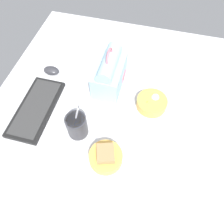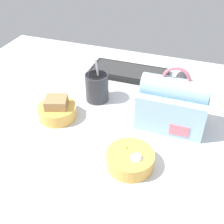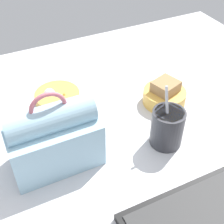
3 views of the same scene
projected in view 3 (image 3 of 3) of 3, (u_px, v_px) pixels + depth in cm
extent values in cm
cube|color=silver|center=(124.00, 128.00, 89.40)|extent=(140.00, 110.00, 2.00)
cube|color=black|center=(199.00, 215.00, 66.44)|extent=(32.99, 14.87, 1.80)
cube|color=#333333|center=(200.00, 212.00, 65.75)|extent=(30.35, 12.20, 0.30)
cube|color=#9EC6DB|center=(55.00, 144.00, 74.77)|extent=(21.52, 12.09, 12.46)
cylinder|color=#9EC6DB|center=(50.00, 119.00, 69.48)|extent=(20.45, 6.85, 6.85)
cube|color=#DB707F|center=(34.00, 141.00, 79.56)|extent=(6.03, 0.30, 3.74)
torus|color=#DB707F|center=(48.00, 108.00, 67.46)|extent=(8.53, 1.00, 8.53)
cylinder|color=#333338|center=(167.00, 128.00, 80.53)|extent=(8.49, 8.49, 10.50)
cylinder|color=gold|center=(169.00, 113.00, 77.30)|extent=(7.47, 7.47, 0.60)
cylinder|color=silver|center=(167.00, 109.00, 76.45)|extent=(0.70, 3.60, 11.88)
cylinder|color=#EAB24C|center=(164.00, 97.00, 95.33)|extent=(12.97, 12.97, 4.41)
cube|color=#A87F51|center=(165.00, 90.00, 93.74)|extent=(8.79, 8.37, 6.17)
cylinder|color=#EAB24C|center=(58.00, 99.00, 94.50)|extent=(13.47, 13.47, 4.41)
ellipsoid|color=white|center=(50.00, 95.00, 93.55)|extent=(3.66, 3.66, 4.31)
cone|color=#EFBC47|center=(65.00, 98.00, 92.98)|extent=(6.09, 6.09, 3.75)
sphere|color=#4C5623|center=(52.00, 92.00, 97.05)|extent=(1.62, 1.62, 1.62)
sphere|color=#4C5623|center=(51.00, 93.00, 96.33)|extent=(1.62, 1.62, 1.62)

